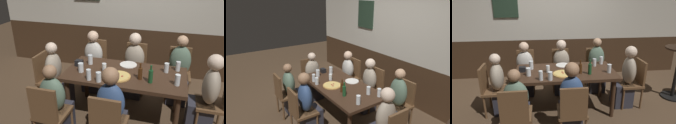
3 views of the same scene
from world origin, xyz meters
TOP-DOWN VIEW (x-y plane):
  - ground_plane at (0.00, 0.00)m, footprint 12.00×12.00m
  - wall_back at (-0.01, 1.65)m, footprint 6.40×0.13m
  - dining_table at (0.00, 0.00)m, footprint 1.72×0.85m
  - chair_mid_far at (0.00, 0.84)m, footprint 0.40×0.40m
  - chair_mid_near at (0.00, -0.84)m, footprint 0.40×0.40m
  - chair_left_near at (-0.76, -0.84)m, footprint 0.40×0.40m
  - chair_right_far at (0.76, 0.84)m, footprint 0.40×0.40m
  - chair_head_west at (-1.27, 0.00)m, footprint 0.40×0.40m
  - chair_left_far at (-0.76, 0.84)m, footprint 0.40×0.40m
  - chair_head_east at (1.27, 0.00)m, footprint 0.40×0.40m
  - person_mid_far at (-0.00, 0.68)m, footprint 0.34×0.37m
  - person_mid_near at (0.00, -0.68)m, footprint 0.34×0.37m
  - person_left_near at (-0.76, -0.68)m, footprint 0.34×0.37m
  - person_right_far at (0.76, 0.68)m, footprint 0.34×0.37m
  - person_head_west at (-1.11, 0.00)m, footprint 0.37×0.34m
  - person_left_far at (-0.76, 0.68)m, footprint 0.34×0.37m
  - person_head_east at (1.11, 0.00)m, footprint 0.37×0.34m
  - pizza at (-0.06, -0.15)m, footprint 0.34×0.34m
  - pint_glass_pale at (0.56, 0.19)m, footprint 0.07×0.07m
  - highball_clear at (0.72, 0.28)m, footprint 0.07×0.07m
  - tumbler_water at (-0.62, -0.14)m, footprint 0.08×0.08m
  - beer_glass_tall at (-0.59, 0.15)m, footprint 0.07×0.07m
  - beer_glass_half at (0.72, -0.16)m, footprint 0.07×0.07m
  - pint_glass_amber at (-0.30, -0.03)m, footprint 0.06×0.06m
  - tumbler_short at (-0.42, -0.34)m, footprint 0.06×0.06m
  - pint_glass_stout at (-0.28, -0.35)m, footprint 0.07×0.07m
  - beer_bottle_green at (0.38, -0.19)m, footprint 0.06×0.06m
  - beer_bottle_brown at (0.24, -0.13)m, footprint 0.06×0.06m
  - plate_white_large at (-0.01, 0.28)m, footprint 0.26×0.26m
  - condiment_caddy at (-0.73, 0.05)m, footprint 0.11×0.09m

SIDE VIEW (x-z plane):
  - ground_plane at x=0.00m, z-range 0.00..0.00m
  - person_left_near at x=-0.76m, z-range -0.09..0.99m
  - person_head_west at x=-1.11m, z-range -0.09..1.00m
  - person_left_far at x=-0.76m, z-range -0.09..1.02m
  - person_mid_far at x=0.00m, z-range -0.09..1.04m
  - person_right_far at x=0.76m, z-range -0.09..1.05m
  - person_mid_near at x=0.00m, z-range -0.09..1.06m
  - person_head_east at x=1.11m, z-range -0.09..1.06m
  - chair_mid_far at x=0.00m, z-range 0.06..0.94m
  - chair_mid_near at x=0.00m, z-range 0.06..0.94m
  - chair_left_near at x=-0.76m, z-range 0.06..0.94m
  - chair_right_far at x=0.76m, z-range 0.06..0.94m
  - chair_head_west at x=-1.27m, z-range 0.06..0.94m
  - chair_left_far at x=-0.76m, z-range 0.06..0.94m
  - chair_head_east at x=1.27m, z-range 0.06..0.94m
  - dining_table at x=0.00m, z-range 0.29..1.03m
  - plate_white_large at x=-0.01m, z-range 0.74..0.75m
  - pizza at x=-0.06m, z-range 0.74..0.77m
  - condiment_caddy at x=-0.73m, z-range 0.74..0.83m
  - pint_glass_amber at x=-0.30m, z-range 0.73..0.85m
  - tumbler_water at x=-0.62m, z-range 0.73..0.87m
  - pint_glass_stout at x=-0.28m, z-range 0.73..0.87m
  - highball_clear at x=0.72m, z-range 0.73..0.87m
  - pint_glass_pale at x=0.56m, z-range 0.73..0.87m
  - beer_glass_tall at x=-0.59m, z-range 0.73..0.88m
  - beer_glass_half at x=0.72m, z-range 0.73..0.88m
  - tumbler_short at x=-0.42m, z-range 0.73..0.89m
  - beer_bottle_brown at x=0.24m, z-range 0.71..0.95m
  - beer_bottle_green at x=0.38m, z-range 0.71..0.96m
  - wall_back at x=-0.01m, z-range 0.00..2.60m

